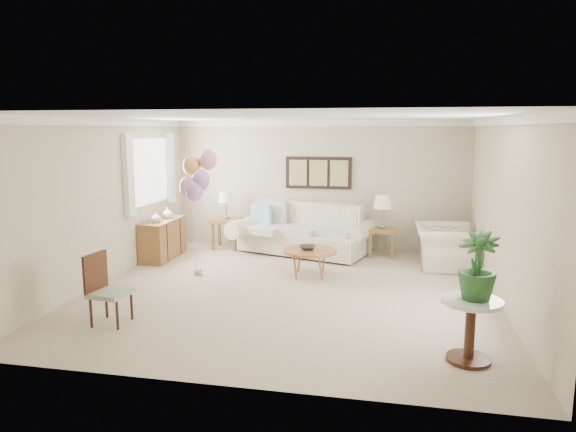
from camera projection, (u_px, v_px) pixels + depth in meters
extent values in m
plane|color=tan|center=(290.00, 291.00, 7.80)|extent=(6.00, 6.00, 0.00)
cube|color=#BFB59C|center=(319.00, 185.00, 10.48)|extent=(6.00, 0.04, 2.60)
cube|color=#BFB59C|center=(227.00, 254.00, 4.68)|extent=(6.00, 0.04, 2.60)
cube|color=#BFB59C|center=(106.00, 201.00, 8.16)|extent=(0.04, 6.00, 2.60)
cube|color=#BFB59C|center=(506.00, 213.00, 7.00)|extent=(0.04, 6.00, 2.60)
cube|color=white|center=(291.00, 118.00, 7.36)|extent=(6.00, 6.00, 0.02)
cube|color=white|center=(319.00, 123.00, 10.24)|extent=(6.00, 0.06, 0.12)
cube|color=white|center=(103.00, 122.00, 7.95)|extent=(0.06, 6.00, 0.12)
cube|color=white|center=(510.00, 121.00, 6.80)|extent=(0.06, 6.00, 0.12)
cube|color=white|center=(149.00, 171.00, 9.55)|extent=(0.04, 1.40, 1.20)
cube|color=white|center=(128.00, 175.00, 8.72)|extent=(0.10, 0.22, 1.40)
cube|color=white|center=(170.00, 168.00, 10.36)|extent=(0.10, 0.22, 1.40)
cube|color=black|center=(319.00, 173.00, 10.41)|extent=(1.35, 0.04, 0.65)
cube|color=#8C8C59|center=(298.00, 173.00, 10.47)|extent=(0.36, 0.02, 0.52)
cube|color=#8C8C59|center=(318.00, 173.00, 10.38)|extent=(0.36, 0.02, 0.52)
cube|color=#8C8C59|center=(339.00, 173.00, 10.30)|extent=(0.36, 0.02, 0.52)
cube|color=beige|center=(302.00, 242.00, 10.09)|extent=(2.61, 1.65, 0.40)
cube|color=beige|center=(305.00, 217.00, 10.36)|extent=(2.39, 0.93, 0.61)
cylinder|color=beige|center=(245.00, 227.00, 10.27)|extent=(0.62, 1.05, 0.35)
cylinder|color=beige|center=(362.00, 231.00, 9.82)|extent=(0.62, 1.05, 0.35)
cube|color=beige|center=(267.00, 229.00, 10.13)|extent=(0.86, 0.95, 0.13)
cube|color=beige|center=(302.00, 230.00, 9.99)|extent=(0.86, 0.95, 0.13)
cube|color=beige|center=(337.00, 231.00, 9.86)|extent=(0.86, 0.95, 0.13)
cube|color=#7DB3D0|center=(261.00, 215.00, 10.30)|extent=(0.42, 0.13, 0.42)
cube|color=#D3B953|center=(342.00, 218.00, 9.98)|extent=(0.42, 0.13, 0.42)
cube|color=#3A2E20|center=(351.00, 222.00, 9.89)|extent=(0.37, 0.11, 0.37)
cube|color=beige|center=(302.00, 252.00, 10.12)|extent=(2.20, 0.88, 0.04)
cube|color=brown|center=(226.00, 220.00, 10.49)|extent=(0.57, 0.52, 0.08)
cube|color=brown|center=(213.00, 237.00, 10.39)|extent=(0.05, 0.05, 0.54)
cube|color=brown|center=(234.00, 238.00, 10.30)|extent=(0.05, 0.05, 0.54)
cube|color=brown|center=(219.00, 233.00, 10.79)|extent=(0.05, 0.05, 0.54)
cube|color=brown|center=(240.00, 234.00, 10.70)|extent=(0.05, 0.05, 0.54)
cube|color=brown|center=(382.00, 230.00, 9.84)|extent=(0.51, 0.46, 0.07)
cube|color=brown|center=(370.00, 246.00, 9.75)|extent=(0.05, 0.05, 0.48)
cube|color=brown|center=(392.00, 247.00, 9.67)|extent=(0.05, 0.05, 0.48)
cube|color=brown|center=(371.00, 241.00, 10.11)|extent=(0.05, 0.05, 0.48)
cube|color=brown|center=(392.00, 242.00, 10.03)|extent=(0.05, 0.05, 0.48)
cylinder|color=gray|center=(226.00, 217.00, 10.48)|extent=(0.13, 0.13, 0.06)
cylinder|color=gray|center=(226.00, 209.00, 10.45)|extent=(0.04, 0.04, 0.28)
cone|color=silver|center=(226.00, 197.00, 10.41)|extent=(0.32, 0.32, 0.22)
cylinder|color=gray|center=(382.00, 226.00, 9.83)|extent=(0.15, 0.15, 0.06)
cylinder|color=gray|center=(382.00, 217.00, 9.80)|extent=(0.04, 0.04, 0.32)
cone|color=silver|center=(383.00, 202.00, 9.75)|extent=(0.36, 0.36, 0.25)
cylinder|color=brown|center=(310.00, 251.00, 8.53)|extent=(0.90, 0.90, 0.05)
cylinder|color=brown|center=(324.00, 261.00, 8.73)|extent=(0.04, 0.04, 0.40)
cylinder|color=brown|center=(300.00, 260.00, 8.81)|extent=(0.04, 0.04, 0.40)
cylinder|color=brown|center=(295.00, 267.00, 8.40)|extent=(0.04, 0.04, 0.40)
cylinder|color=brown|center=(321.00, 268.00, 8.32)|extent=(0.04, 0.04, 0.40)
imported|color=#28231F|center=(308.00, 248.00, 8.49)|extent=(0.32, 0.32, 0.07)
imported|color=beige|center=(444.00, 247.00, 9.09)|extent=(1.00, 1.14, 0.74)
cylinder|color=silver|center=(472.00, 301.00, 5.33)|extent=(0.63, 0.63, 0.04)
cylinder|color=#3B1D0F|center=(470.00, 332.00, 5.38)|extent=(0.11, 0.11, 0.63)
cylinder|color=#3B1D0F|center=(468.00, 360.00, 5.44)|extent=(0.46, 0.46, 0.01)
imported|color=#184C21|center=(477.00, 266.00, 5.26)|extent=(0.52, 0.52, 0.71)
cube|color=gray|center=(111.00, 293.00, 6.43)|extent=(0.49, 0.49, 0.06)
cylinder|color=#3B1D0F|center=(91.00, 313.00, 6.33)|extent=(0.04, 0.04, 0.37)
cylinder|color=#3B1D0F|center=(117.00, 315.00, 6.26)|extent=(0.04, 0.04, 0.37)
cylinder|color=#3B1D0F|center=(107.00, 304.00, 6.67)|extent=(0.04, 0.04, 0.37)
cylinder|color=#3B1D0F|center=(132.00, 306.00, 6.60)|extent=(0.04, 0.04, 0.37)
cube|color=#3B1D0F|center=(95.00, 272.00, 6.42)|extent=(0.09, 0.43, 0.49)
cube|color=brown|center=(163.00, 239.00, 9.72)|extent=(0.45, 1.20, 0.74)
cube|color=#3B1D0F|center=(156.00, 242.00, 9.43)|extent=(0.46, 0.02, 0.70)
cube|color=#3B1D0F|center=(170.00, 236.00, 10.01)|extent=(0.46, 0.02, 0.70)
imported|color=silver|center=(156.00, 217.00, 9.36)|extent=(0.24, 0.24, 0.20)
imported|color=beige|center=(168.00, 213.00, 9.84)|extent=(0.21, 0.21, 0.21)
cube|color=gray|center=(198.00, 273.00, 8.63)|extent=(0.11, 0.11, 0.08)
ellipsoid|color=pink|center=(188.00, 187.00, 8.34)|extent=(0.29, 0.29, 0.34)
cylinder|color=silver|center=(194.00, 234.00, 8.50)|extent=(0.01, 0.01, 1.25)
ellipsoid|color=#B57AD4|center=(201.00, 180.00, 8.26)|extent=(0.29, 0.29, 0.34)
cylinder|color=silver|center=(200.00, 231.00, 8.46)|extent=(0.01, 0.01, 1.36)
ellipsoid|color=gold|center=(192.00, 165.00, 8.45)|extent=(0.29, 0.29, 0.34)
cylinder|color=silver|center=(195.00, 223.00, 8.55)|extent=(0.01, 0.01, 1.58)
ellipsoid|color=pink|center=(208.00, 159.00, 8.41)|extent=(0.29, 0.29, 0.34)
cylinder|color=silver|center=(203.00, 221.00, 8.53)|extent=(0.01, 0.01, 1.68)
ellipsoid|color=#B57AD4|center=(194.00, 190.00, 8.24)|extent=(0.29, 0.29, 0.34)
cylinder|color=silver|center=(197.00, 236.00, 8.45)|extent=(0.01, 0.01, 1.20)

